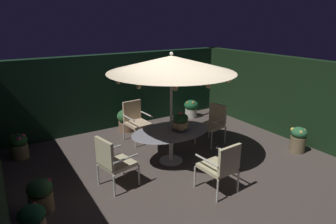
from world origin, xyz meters
name	(u,v)px	position (x,y,z in m)	size (l,w,h in m)	color
ground_plane	(182,168)	(0.00, 0.00, -0.01)	(7.25, 6.80, 0.02)	#50453F
hedge_backdrop_rear	(121,90)	(0.00, 3.25, 1.07)	(7.25, 0.30, 2.15)	black
hedge_backdrop_right	(290,98)	(3.47, 0.00, 1.07)	(0.30, 6.80, 2.15)	black
patio_dining_table	(171,135)	(-0.05, 0.39, 0.63)	(1.84, 1.21, 0.74)	silver
patio_umbrella	(171,64)	(-0.05, 0.39, 2.20)	(2.67, 2.67, 2.45)	beige
centerpiece_planter	(180,121)	(0.12, 0.28, 0.97)	(0.35, 0.35, 0.44)	tan
patio_chair_north	(113,160)	(-1.55, 0.07, 0.57)	(0.70, 0.69, 1.02)	silver
patio_chair_northeast	(221,165)	(0.05, -1.14, 0.57)	(0.61, 0.67, 0.99)	beige
patio_chair_east	(213,121)	(1.44, 0.70, 0.58)	(0.71, 0.67, 1.00)	beige
patio_chair_southeast	(136,119)	(-0.17, 1.91, 0.59)	(0.62, 0.68, 1.04)	beige
potted_plant_left_near	(298,139)	(2.81, -0.82, 0.33)	(0.37, 0.37, 0.62)	olive
potted_plant_back_right	(191,108)	(2.20, 2.68, 0.31)	(0.46, 0.46, 0.57)	beige
potted_plant_right_far	(127,119)	(-0.08, 2.67, 0.33)	(0.57, 0.57, 0.63)	#896348
potted_plant_right_near	(40,195)	(-2.85, 0.02, 0.30)	(0.41, 0.41, 0.58)	olive
potted_plant_back_center	(19,146)	(-2.93, 2.37, 0.31)	(0.40, 0.40, 0.59)	olive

